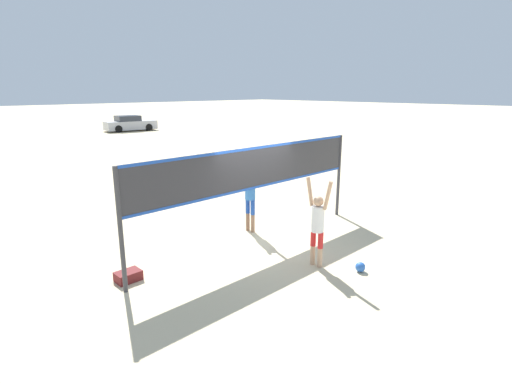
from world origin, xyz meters
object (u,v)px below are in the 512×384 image
volleyball (360,267)px  gear_bag (128,276)px  parked_car_near (130,124)px  player_blocker (250,190)px  volleyball_net (256,174)px  player_spiker (318,221)px

volleyball → gear_bag: 4.89m
gear_bag → parked_car_near: (14.42, 28.06, 0.54)m
player_blocker → parked_car_near: size_ratio=0.47×
volleyball_net → parked_car_near: size_ratio=1.49×
player_spiker → volleyball: size_ratio=9.24×
volleyball → player_blocker: bearing=89.4°
volleyball → gear_bag: bearing=140.8°
volleyball → volleyball_net: bearing=100.8°
volleyball_net → gear_bag: bearing=173.2°
player_blocker → volleyball: player_blocker is taller
volleyball → parked_car_near: 32.92m
player_spiker → player_blocker: bearing=-10.1°
player_spiker → gear_bag: (-3.35, 2.23, -0.93)m
gear_bag → parked_car_near: 31.55m
player_spiker → player_blocker: player_blocker is taller
volleyball_net → volleyball: volleyball_net is taller
volleyball_net → player_blocker: 1.16m
player_spiker → parked_car_near: (11.07, 30.29, -0.39)m
volleyball_net → volleyball: (0.51, -2.70, -1.72)m
player_blocker → volleyball: (-0.03, -3.49, -1.08)m
volleyball_net → gear_bag: volleyball_net is taller
volleyball_net → player_spiker: volleyball_net is taller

